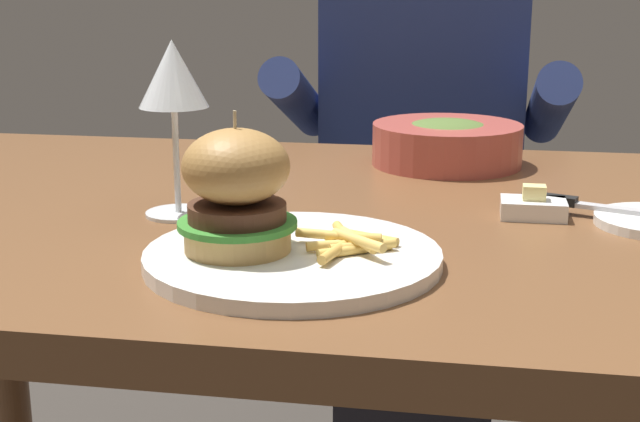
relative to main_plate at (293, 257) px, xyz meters
name	(u,v)px	position (x,y,z in m)	size (l,w,h in m)	color
dining_table	(364,282)	(0.04, 0.21, -0.09)	(1.44, 0.80, 0.74)	brown
main_plate	(293,257)	(0.00, 0.00, 0.00)	(0.27, 0.27, 0.01)	white
burger_sandwich	(237,190)	(-0.05, -0.01, 0.06)	(0.11, 0.11, 0.13)	tan
fries_pile	(351,241)	(0.05, 0.01, 0.01)	(0.10, 0.12, 0.02)	gold
wine_glass	(173,82)	(-0.16, 0.15, 0.14)	(0.08, 0.08, 0.19)	silver
table_knife	(608,207)	(0.31, 0.21, 0.01)	(0.22, 0.09, 0.01)	silver
butter_dish	(533,207)	(0.23, 0.21, 0.00)	(0.07, 0.05, 0.04)	white
soup_bowl	(447,143)	(0.12, 0.48, 0.02)	(0.21, 0.21, 0.06)	#B24C42
diner_person	(420,211)	(0.06, 0.88, -0.18)	(0.51, 0.36, 1.18)	#282833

